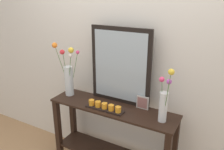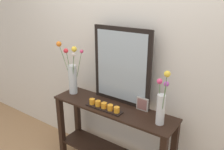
% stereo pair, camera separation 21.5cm
% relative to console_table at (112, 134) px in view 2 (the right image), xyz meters
% --- Properties ---
extents(wall_back, '(6.40, 0.08, 2.70)m').
position_rel_console_table_xyz_m(wall_back, '(0.00, 0.29, 0.84)').
color(wall_back, silver).
rests_on(wall_back, ground).
extents(console_table, '(1.30, 0.34, 0.82)m').
position_rel_console_table_xyz_m(console_table, '(0.00, 0.00, 0.00)').
color(console_table, black).
rests_on(console_table, ground).
extents(mirror_leaning, '(0.63, 0.03, 0.77)m').
position_rel_console_table_xyz_m(mirror_leaning, '(0.01, 0.14, 0.70)').
color(mirror_leaning, black).
rests_on(mirror_leaning, console_table).
extents(tall_vase_left, '(0.22, 0.23, 0.59)m').
position_rel_console_table_xyz_m(tall_vase_left, '(-0.54, 0.02, 0.54)').
color(tall_vase_left, silver).
rests_on(tall_vase_left, console_table).
extents(vase_right, '(0.14, 0.15, 0.52)m').
position_rel_console_table_xyz_m(vase_right, '(0.52, -0.02, 0.50)').
color(vase_right, silver).
rests_on(vase_right, console_table).
extents(candle_tray, '(0.39, 0.09, 0.07)m').
position_rel_console_table_xyz_m(candle_tray, '(-0.04, -0.08, 0.35)').
color(candle_tray, black).
rests_on(candle_tray, console_table).
extents(picture_frame_small, '(0.12, 0.01, 0.13)m').
position_rel_console_table_xyz_m(picture_frame_small, '(0.28, 0.11, 0.38)').
color(picture_frame_small, '#B7B2AD').
rests_on(picture_frame_small, console_table).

